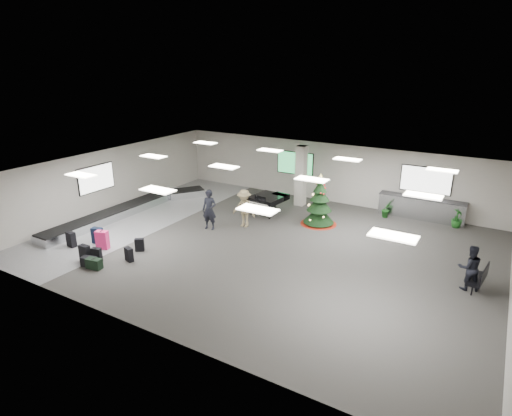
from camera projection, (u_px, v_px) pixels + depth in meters
The scene contains 21 objects.
ground at pixel (265, 245), 18.03m from camera, with size 18.00×18.00×0.00m, color #3C3A37.
room_envelope at pixel (265, 187), 18.00m from camera, with size 18.02×14.02×3.21m.
baggage_carousel at pixel (130, 209), 21.67m from camera, with size 2.28×9.71×0.43m.
service_counter at pixel (421, 208), 20.85m from camera, with size 4.05×0.65×1.08m.
suitcase_0 at pixel (85, 253), 16.50m from camera, with size 0.43×0.25×0.67m.
suitcase_1 at pixel (97, 255), 16.42m from camera, with size 0.41×0.29×0.59m.
pink_suitcase at pixel (102, 240), 17.55m from camera, with size 0.56×0.43×0.80m.
suitcase_3 at pixel (140, 245), 17.38m from camera, with size 0.40×0.37×0.55m.
navy_suitcase at pixel (97, 236), 18.09m from camera, with size 0.49×0.35×0.71m.
suitcase_5 at pixel (71, 239), 17.77m from camera, with size 0.46×0.29×0.67m.
green_duffel at pixel (94, 264), 15.92m from camera, with size 0.63×0.40×0.41m.
suitcase_7 at pixel (129, 254), 16.50m from camera, with size 0.42×0.30×0.57m.
black_duffel at pixel (89, 261), 16.12m from camera, with size 0.62×0.44×0.39m.
christmas_tree at pixel (319, 207), 20.08m from camera, with size 1.73×1.73×2.47m.
grand_piano at pixel (267, 199), 21.52m from camera, with size 1.61×1.99×1.06m.
bench at pixel (480, 277), 14.36m from camera, with size 0.61×1.38×0.84m.
traveler_a at pixel (209, 210), 19.44m from camera, with size 0.68×0.45×1.86m, color black.
traveler_b at pixel (244, 208), 19.75m from camera, with size 1.15×0.66×1.78m, color #9B8860.
traveler_bench at pixel (470, 268), 14.30m from camera, with size 0.78×0.61×1.60m, color black.
potted_plant_left at pixel (386, 209), 21.07m from camera, with size 0.47×0.38×0.85m, color #153F14.
potted_plant_right at pixel (457, 219), 19.79m from camera, with size 0.48×0.48×0.86m, color #153F14.
Camera 1 is at (8.11, -14.41, 7.36)m, focal length 30.00 mm.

